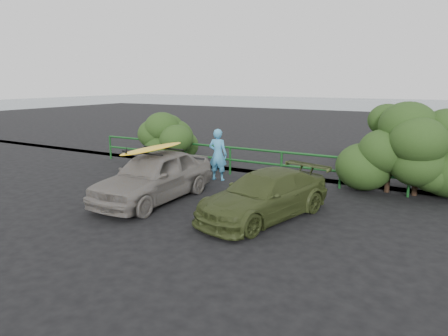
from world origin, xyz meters
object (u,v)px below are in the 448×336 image
at_px(olive_vehicle, 264,195).
at_px(man, 218,155).
at_px(guardrail, 255,163).
at_px(sedan, 154,176).
at_px(surfboard, 153,148).

xyz_separation_m(olive_vehicle, man, (-2.98, 2.77, 0.32)).
xyz_separation_m(guardrail, sedan, (-1.32, -3.93, 0.19)).
bearing_deg(sedan, guardrail, 70.99).
distance_m(sedan, man, 2.99).
bearing_deg(man, sedan, 76.09).
bearing_deg(man, olive_vehicle, 130.32).
relative_size(olive_vehicle, surfboard, 1.52).
relative_size(guardrail, sedan, 3.35).
height_order(guardrail, olive_vehicle, olive_vehicle).
height_order(guardrail, man, man).
xyz_separation_m(guardrail, surfboard, (-1.32, -3.93, 0.99)).
bearing_deg(guardrail, surfboard, -108.51).
xyz_separation_m(guardrail, olive_vehicle, (2.03, -3.74, 0.06)).
height_order(guardrail, sedan, sedan).
bearing_deg(surfboard, guardrail, 70.99).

